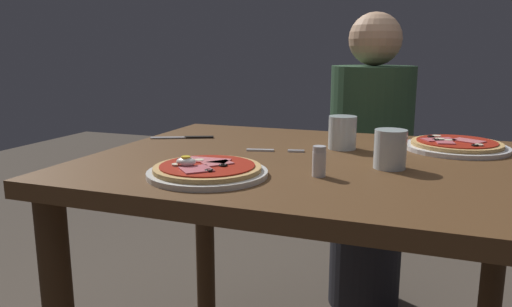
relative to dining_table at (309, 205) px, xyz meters
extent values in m
cube|color=brown|center=(0.00, 0.00, 0.10)|extent=(1.10, 0.88, 0.04)
cylinder|color=#3C2715|center=(-0.49, 0.38, -0.28)|extent=(0.07, 0.07, 0.73)
cylinder|color=#3C2715|center=(0.49, 0.38, -0.28)|extent=(0.07, 0.07, 0.73)
cylinder|color=white|center=(-0.16, -0.25, 0.13)|extent=(0.26, 0.26, 0.01)
cylinder|color=tan|center=(-0.16, -0.25, 0.14)|extent=(0.24, 0.24, 0.01)
cylinder|color=#A82314|center=(-0.16, -0.25, 0.15)|extent=(0.21, 0.21, 0.00)
torus|color=black|center=(-0.24, -0.24, 0.15)|extent=(0.02, 0.02, 0.00)
torus|color=black|center=(-0.13, -0.25, 0.15)|extent=(0.02, 0.02, 0.00)
torus|color=black|center=(-0.14, -0.31, 0.15)|extent=(0.02, 0.02, 0.00)
cube|color=#D16B70|center=(-0.18, -0.22, 0.15)|extent=(0.10, 0.06, 0.00)
cube|color=#D16B70|center=(-0.15, -0.24, 0.15)|extent=(0.07, 0.07, 0.00)
cube|color=#C65B66|center=(-0.17, -0.30, 0.15)|extent=(0.09, 0.09, 0.00)
cylinder|color=beige|center=(-0.22, -0.28, 0.15)|extent=(0.02, 0.02, 0.00)
cylinder|color=beige|center=(-0.20, -0.23, 0.15)|extent=(0.02, 0.02, 0.00)
cylinder|color=beige|center=(-0.24, -0.23, 0.15)|extent=(0.02, 0.02, 0.00)
ellipsoid|color=white|center=(-0.20, -0.28, 0.16)|extent=(0.04, 0.03, 0.02)
cylinder|color=yellow|center=(-0.20, -0.28, 0.17)|extent=(0.02, 0.02, 0.00)
cylinder|color=white|center=(0.35, 0.25, 0.13)|extent=(0.28, 0.28, 0.01)
cylinder|color=tan|center=(0.35, 0.25, 0.14)|extent=(0.24, 0.24, 0.01)
cylinder|color=#A82314|center=(0.35, 0.25, 0.15)|extent=(0.21, 0.21, 0.00)
torus|color=black|center=(0.39, 0.18, 0.15)|extent=(0.02, 0.02, 0.00)
torus|color=black|center=(0.30, 0.24, 0.15)|extent=(0.02, 0.02, 0.00)
torus|color=black|center=(0.28, 0.28, 0.15)|extent=(0.02, 0.02, 0.00)
cube|color=#C65B66|center=(0.32, 0.21, 0.15)|extent=(0.06, 0.08, 0.00)
cube|color=#C65B66|center=(0.31, 0.24, 0.15)|extent=(0.10, 0.09, 0.00)
cube|color=#D16B70|center=(0.38, 0.25, 0.15)|extent=(0.09, 0.09, 0.00)
cylinder|color=beige|center=(0.40, 0.19, 0.15)|extent=(0.02, 0.02, 0.00)
cylinder|color=beige|center=(0.31, 0.25, 0.15)|extent=(0.03, 0.03, 0.00)
cylinder|color=beige|center=(0.30, 0.30, 0.15)|extent=(0.02, 0.02, 0.00)
cylinder|color=beige|center=(0.33, 0.24, 0.15)|extent=(0.02, 0.02, 0.00)
cylinder|color=silver|center=(0.20, -0.04, 0.17)|extent=(0.07, 0.07, 0.09)
cylinder|color=silver|center=(0.20, -0.04, 0.15)|extent=(0.07, 0.07, 0.05)
cylinder|color=silver|center=(0.05, 0.15, 0.17)|extent=(0.08, 0.08, 0.09)
cylinder|color=silver|center=(0.05, 0.15, 0.15)|extent=(0.07, 0.07, 0.06)
cube|color=silver|center=(-0.15, 0.04, 0.13)|extent=(0.08, 0.03, 0.00)
cube|color=silver|center=(-0.05, 0.06, 0.13)|extent=(0.04, 0.01, 0.00)
cube|color=silver|center=(-0.05, 0.06, 0.13)|extent=(0.04, 0.01, 0.00)
cube|color=silver|center=(-0.06, 0.07, 0.13)|extent=(0.04, 0.01, 0.00)
cube|color=silver|center=(-0.06, 0.07, 0.13)|extent=(0.04, 0.01, 0.00)
cube|color=silver|center=(-0.48, 0.13, 0.13)|extent=(0.11, 0.06, 0.00)
cube|color=black|center=(-0.40, 0.17, 0.13)|extent=(0.09, 0.05, 0.01)
cylinder|color=white|center=(0.06, -0.17, 0.15)|extent=(0.03, 0.03, 0.05)
cylinder|color=silver|center=(0.06, -0.17, 0.18)|extent=(0.03, 0.03, 0.01)
cylinder|color=black|center=(0.06, 0.75, -0.42)|extent=(0.29, 0.29, 0.46)
cylinder|color=#2D4C33|center=(0.06, 0.75, 0.07)|extent=(0.32, 0.32, 0.52)
sphere|color=tan|center=(0.06, 0.75, 0.43)|extent=(0.20, 0.20, 0.20)
camera|label=1|loc=(0.30, -1.20, 0.39)|focal=34.61mm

